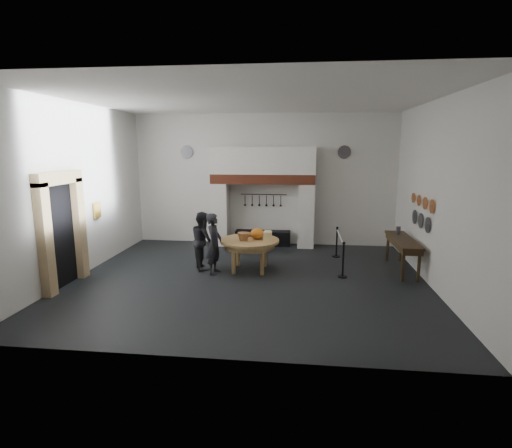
# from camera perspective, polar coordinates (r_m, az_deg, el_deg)

# --- Properties ---
(floor) EXTENTS (9.00, 8.00, 0.02)m
(floor) POSITION_cam_1_polar(r_m,az_deg,el_deg) (10.44, -1.01, -7.86)
(floor) COLOR black
(floor) RESTS_ON ground
(ceiling) EXTENTS (9.00, 8.00, 0.02)m
(ceiling) POSITION_cam_1_polar(r_m,az_deg,el_deg) (9.95, -1.11, 17.49)
(ceiling) COLOR silver
(ceiling) RESTS_ON wall_back
(wall_back) EXTENTS (9.00, 0.02, 4.50)m
(wall_back) POSITION_cam_1_polar(r_m,az_deg,el_deg) (13.91, 1.13, 6.34)
(wall_back) COLOR silver
(wall_back) RESTS_ON floor
(wall_front) EXTENTS (9.00, 0.02, 4.50)m
(wall_front) POSITION_cam_1_polar(r_m,az_deg,el_deg) (6.05, -6.05, 0.27)
(wall_front) COLOR silver
(wall_front) RESTS_ON floor
(wall_left) EXTENTS (0.02, 8.00, 4.50)m
(wall_left) POSITION_cam_1_polar(r_m,az_deg,el_deg) (11.44, -24.07, 4.40)
(wall_left) COLOR silver
(wall_left) RESTS_ON floor
(wall_right) EXTENTS (0.02, 8.00, 4.50)m
(wall_right) POSITION_cam_1_polar(r_m,az_deg,el_deg) (10.37, 24.49, 3.79)
(wall_right) COLOR silver
(wall_right) RESTS_ON floor
(chimney_pier_left) EXTENTS (0.55, 0.70, 2.15)m
(chimney_pier_left) POSITION_cam_1_polar(r_m,az_deg,el_deg) (13.92, -5.09, 1.43)
(chimney_pier_left) COLOR silver
(chimney_pier_left) RESTS_ON floor
(chimney_pier_right) EXTENTS (0.55, 0.70, 2.15)m
(chimney_pier_right) POSITION_cam_1_polar(r_m,az_deg,el_deg) (13.64, 7.15, 1.19)
(chimney_pier_right) COLOR silver
(chimney_pier_right) RESTS_ON floor
(hearth_brick_band) EXTENTS (3.50, 0.72, 0.32)m
(hearth_brick_band) POSITION_cam_1_polar(r_m,az_deg,el_deg) (13.55, 0.99, 6.47)
(hearth_brick_band) COLOR #9E442B
(hearth_brick_band) RESTS_ON chimney_pier_left
(chimney_hood) EXTENTS (3.50, 0.70, 0.90)m
(chimney_hood) POSITION_cam_1_polar(r_m,az_deg,el_deg) (13.52, 0.99, 9.05)
(chimney_hood) COLOR silver
(chimney_hood) RESTS_ON hearth_brick_band
(iron_range) EXTENTS (1.90, 0.45, 0.50)m
(iron_range) POSITION_cam_1_polar(r_m,az_deg,el_deg) (13.93, 0.99, -1.98)
(iron_range) COLOR black
(iron_range) RESTS_ON floor
(utensil_rail) EXTENTS (1.60, 0.02, 0.02)m
(utensil_rail) POSITION_cam_1_polar(r_m,az_deg,el_deg) (13.88, 1.09, 4.25)
(utensil_rail) COLOR black
(utensil_rail) RESTS_ON wall_back
(door_recess) EXTENTS (0.04, 1.10, 2.50)m
(door_recess) POSITION_cam_1_polar(r_m,az_deg,el_deg) (10.74, -26.20, -1.56)
(door_recess) COLOR black
(door_recess) RESTS_ON floor
(door_jamb_near) EXTENTS (0.22, 0.30, 2.60)m
(door_jamb_near) POSITION_cam_1_polar(r_m,az_deg,el_deg) (10.11, -27.91, -2.14)
(door_jamb_near) COLOR tan
(door_jamb_near) RESTS_ON floor
(door_jamb_far) EXTENTS (0.22, 0.30, 2.60)m
(door_jamb_far) POSITION_cam_1_polar(r_m,az_deg,el_deg) (11.26, -23.94, -0.58)
(door_jamb_far) COLOR tan
(door_jamb_far) RESTS_ON floor
(door_lintel) EXTENTS (0.22, 1.70, 0.30)m
(door_lintel) POSITION_cam_1_polar(r_m,az_deg,el_deg) (10.50, -26.43, 5.91)
(door_lintel) COLOR tan
(door_lintel) RESTS_ON door_jamb_near
(wall_plaque) EXTENTS (0.05, 0.34, 0.44)m
(wall_plaque) POSITION_cam_1_polar(r_m,az_deg,el_deg) (12.19, -21.74, 1.83)
(wall_plaque) COLOR gold
(wall_plaque) RESTS_ON wall_left
(work_table) EXTENTS (2.06, 2.06, 0.07)m
(work_table) POSITION_cam_1_polar(r_m,az_deg,el_deg) (10.94, -0.92, -2.40)
(work_table) COLOR tan
(work_table) RESTS_ON floor
(pumpkin) EXTENTS (0.36, 0.36, 0.31)m
(pumpkin) POSITION_cam_1_polar(r_m,az_deg,el_deg) (10.97, 0.18, -1.35)
(pumpkin) COLOR orange
(pumpkin) RESTS_ON work_table
(cheese_block_big) EXTENTS (0.22, 0.22, 0.24)m
(cheese_block_big) POSITION_cam_1_polar(r_m,az_deg,el_deg) (10.81, 1.67, -1.73)
(cheese_block_big) COLOR #DBBE83
(cheese_block_big) RESTS_ON work_table
(cheese_block_small) EXTENTS (0.18, 0.18, 0.20)m
(cheese_block_small) POSITION_cam_1_polar(r_m,az_deg,el_deg) (11.10, 1.70, -1.49)
(cheese_block_small) COLOR #F4DF92
(cheese_block_small) RESTS_ON work_table
(wicker_basket) EXTENTS (0.41, 0.41, 0.22)m
(wicker_basket) POSITION_cam_1_polar(r_m,az_deg,el_deg) (10.78, -1.82, -1.81)
(wicker_basket) COLOR #955E36
(wicker_basket) RESTS_ON work_table
(bread_loaf) EXTENTS (0.31, 0.18, 0.13)m
(bread_loaf) POSITION_cam_1_polar(r_m,az_deg,el_deg) (11.27, -1.20, -1.49)
(bread_loaf) COLOR olive
(bread_loaf) RESTS_ON work_table
(visitor_near) EXTENTS (0.44, 0.63, 1.65)m
(visitor_near) POSITION_cam_1_polar(r_m,az_deg,el_deg) (10.73, -6.00, -2.82)
(visitor_near) COLOR black
(visitor_near) RESTS_ON floor
(visitor_far) EXTENTS (0.89, 0.97, 1.62)m
(visitor_far) POSITION_cam_1_polar(r_m,az_deg,el_deg) (11.21, -7.56, -2.35)
(visitor_far) COLOR black
(visitor_far) RESTS_ON floor
(side_table) EXTENTS (0.55, 2.20, 0.06)m
(side_table) POSITION_cam_1_polar(r_m,az_deg,el_deg) (11.63, 20.28, -2.14)
(side_table) COLOR #352613
(side_table) RESTS_ON floor
(pewter_jug) EXTENTS (0.12, 0.12, 0.22)m
(pewter_jug) POSITION_cam_1_polar(r_m,az_deg,el_deg) (12.17, 19.67, -0.86)
(pewter_jug) COLOR #46464B
(pewter_jug) RESTS_ON side_table
(copper_pan_a) EXTENTS (0.03, 0.34, 0.34)m
(copper_pan_a) POSITION_cam_1_polar(r_m,az_deg,el_deg) (10.58, 23.83, 2.32)
(copper_pan_a) COLOR #C6662D
(copper_pan_a) RESTS_ON wall_right
(copper_pan_b) EXTENTS (0.03, 0.32, 0.32)m
(copper_pan_b) POSITION_cam_1_polar(r_m,az_deg,el_deg) (11.10, 23.00, 2.75)
(copper_pan_b) COLOR #C6662D
(copper_pan_b) RESTS_ON wall_right
(copper_pan_c) EXTENTS (0.03, 0.30, 0.30)m
(copper_pan_c) POSITION_cam_1_polar(r_m,az_deg,el_deg) (11.63, 22.25, 3.14)
(copper_pan_c) COLOR #C6662D
(copper_pan_c) RESTS_ON wall_right
(copper_pan_d) EXTENTS (0.03, 0.28, 0.28)m
(copper_pan_d) POSITION_cam_1_polar(r_m,az_deg,el_deg) (12.15, 21.57, 3.49)
(copper_pan_d) COLOR #C6662D
(copper_pan_d) RESTS_ON wall_right
(pewter_plate_left) EXTENTS (0.03, 0.40, 0.40)m
(pewter_plate_left) POSITION_cam_1_polar(r_m,az_deg,el_deg) (10.85, 23.32, -0.13)
(pewter_plate_left) COLOR #4C4C51
(pewter_plate_left) RESTS_ON wall_right
(pewter_plate_mid) EXTENTS (0.03, 0.40, 0.40)m
(pewter_plate_mid) POSITION_cam_1_polar(r_m,az_deg,el_deg) (11.41, 22.47, 0.44)
(pewter_plate_mid) COLOR #4C4C51
(pewter_plate_mid) RESTS_ON wall_right
(pewter_plate_right) EXTENTS (0.03, 0.40, 0.40)m
(pewter_plate_right) POSITION_cam_1_polar(r_m,az_deg,el_deg) (11.98, 21.70, 0.96)
(pewter_plate_right) COLOR #4C4C51
(pewter_plate_right) RESTS_ON wall_right
(pewter_plate_back_left) EXTENTS (0.44, 0.03, 0.44)m
(pewter_plate_back_left) POSITION_cam_1_polar(r_m,az_deg,el_deg) (14.33, -9.86, 10.12)
(pewter_plate_back_left) COLOR #4C4C51
(pewter_plate_back_left) RESTS_ON wall_back
(pewter_plate_back_right) EXTENTS (0.44, 0.03, 0.44)m
(pewter_plate_back_right) POSITION_cam_1_polar(r_m,az_deg,el_deg) (13.83, 12.51, 10.00)
(pewter_plate_back_right) COLOR #4C4C51
(pewter_plate_back_right) RESTS_ON wall_back
(barrier_post_near) EXTENTS (0.05, 0.05, 0.90)m
(barrier_post_near) POSITION_cam_1_polar(r_m,az_deg,el_deg) (10.69, 12.34, -5.14)
(barrier_post_near) COLOR black
(barrier_post_near) RESTS_ON floor
(barrier_post_far) EXTENTS (0.05, 0.05, 0.90)m
(barrier_post_far) POSITION_cam_1_polar(r_m,az_deg,el_deg) (12.62, 11.46, -2.64)
(barrier_post_far) COLOR black
(barrier_post_far) RESTS_ON floor
(barrier_rope) EXTENTS (0.04, 2.00, 0.04)m
(barrier_rope) POSITION_cam_1_polar(r_m,az_deg,el_deg) (11.56, 11.94, -1.87)
(barrier_rope) COLOR silver
(barrier_rope) RESTS_ON barrier_post_near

